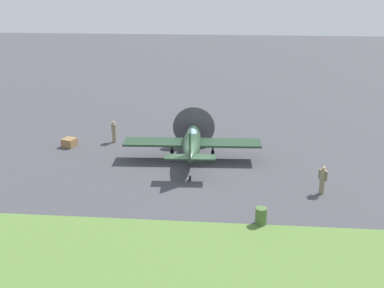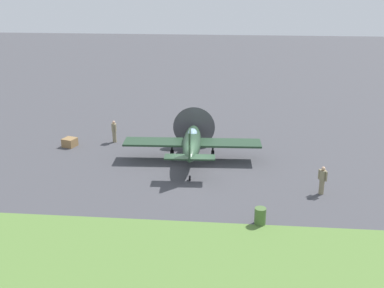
{
  "view_description": "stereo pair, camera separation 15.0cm",
  "coord_description": "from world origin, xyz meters",
  "px_view_note": "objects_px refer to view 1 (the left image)",
  "views": [
    {
      "loc": [
        2.46,
        -27.49,
        12.05
      ],
      "look_at": [
        -0.21,
        2.55,
        1.32
      ],
      "focal_mm": 43.68,
      "sensor_mm": 36.0,
      "label": 1
    },
    {
      "loc": [
        2.6,
        -27.48,
        12.05
      ],
      "look_at": [
        -0.21,
        2.55,
        1.32
      ],
      "focal_mm": 43.68,
      "sensor_mm": 36.0,
      "label": 2
    }
  ],
  "objects_px": {
    "ground_crew_mechanic": "(323,179)",
    "supply_crate": "(69,143)",
    "airplane_lead": "(192,142)",
    "fuel_drum": "(261,216)",
    "ground_crew_chief": "(114,131)"
  },
  "relations": [
    {
      "from": "ground_crew_mechanic",
      "to": "supply_crate",
      "type": "distance_m",
      "value": 18.85
    },
    {
      "from": "airplane_lead",
      "to": "fuel_drum",
      "type": "relative_size",
      "value": 10.63
    },
    {
      "from": "ground_crew_mechanic",
      "to": "ground_crew_chief",
      "type": "bearing_deg",
      "value": -162.05
    },
    {
      "from": "fuel_drum",
      "to": "supply_crate",
      "type": "relative_size",
      "value": 1.0
    },
    {
      "from": "ground_crew_chief",
      "to": "supply_crate",
      "type": "relative_size",
      "value": 1.92
    },
    {
      "from": "supply_crate",
      "to": "ground_crew_chief",
      "type": "bearing_deg",
      "value": 21.97
    },
    {
      "from": "fuel_drum",
      "to": "ground_crew_mechanic",
      "type": "bearing_deg",
      "value": 46.4
    },
    {
      "from": "supply_crate",
      "to": "airplane_lead",
      "type": "bearing_deg",
      "value": -12.72
    },
    {
      "from": "ground_crew_chief",
      "to": "airplane_lead",
      "type": "bearing_deg",
      "value": -151.41
    },
    {
      "from": "airplane_lead",
      "to": "ground_crew_mechanic",
      "type": "height_order",
      "value": "airplane_lead"
    },
    {
      "from": "ground_crew_chief",
      "to": "ground_crew_mechanic",
      "type": "bearing_deg",
      "value": -151.96
    },
    {
      "from": "ground_crew_chief",
      "to": "fuel_drum",
      "type": "bearing_deg",
      "value": -171.21
    },
    {
      "from": "airplane_lead",
      "to": "ground_crew_chief",
      "type": "xyz_separation_m",
      "value": [
        -6.38,
        3.42,
        -0.52
      ]
    },
    {
      "from": "airplane_lead",
      "to": "ground_crew_chief",
      "type": "relative_size",
      "value": 5.53
    },
    {
      "from": "ground_crew_chief",
      "to": "ground_crew_mechanic",
      "type": "relative_size",
      "value": 1.0
    }
  ]
}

